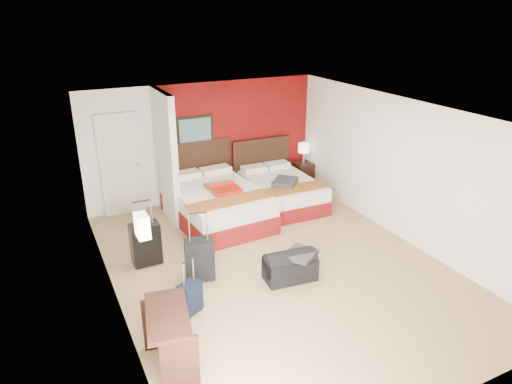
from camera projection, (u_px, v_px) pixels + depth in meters
ground at (276, 266)px, 7.56m from camera, size 6.50×6.50×0.00m
room_walls at (162, 179)px, 7.70m from camera, size 5.02×6.52×2.50m
red_accent_panel at (237, 138)px, 10.09m from camera, size 3.50×0.04×2.50m
partition_wall at (166, 157)px, 8.86m from camera, size 0.12×1.20×2.50m
entry_door at (121, 165)px, 9.12m from camera, size 0.82×0.06×2.05m
bed_left at (217, 205)px, 9.02m from camera, size 1.68×2.30×0.66m
bed_right at (282, 192)px, 9.77m from camera, size 1.34×1.89×0.56m
red_suitcase_open at (223, 188)px, 8.84m from camera, size 0.54×0.73×0.09m
jacket_bundle at (285, 183)px, 9.35m from camera, size 0.67×0.67×0.13m
nightstand at (303, 174)px, 10.81m from camera, size 0.40×0.40×0.55m
table_lamp at (304, 153)px, 10.62m from camera, size 0.34×0.34×0.47m
suitcase_black at (146, 245)px, 7.49m from camera, size 0.46×0.29×0.69m
suitcase_charcoal at (200, 261)px, 7.08m from camera, size 0.49×0.37×0.64m
suitcase_navy at (190, 299)px, 6.32m from camera, size 0.38×0.33×0.45m
duffel_bag at (290, 268)px, 7.13m from camera, size 0.82×0.50×0.40m
jacket_draped at (301, 254)px, 7.06m from camera, size 0.62×0.60×0.06m
desk at (169, 341)px, 5.30m from camera, size 0.64×1.00×0.77m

